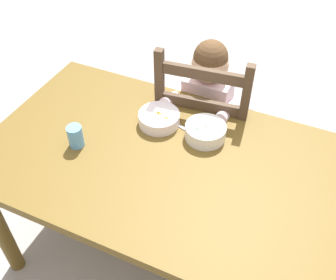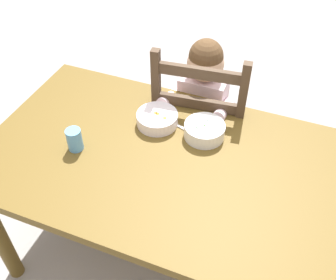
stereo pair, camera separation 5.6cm
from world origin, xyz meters
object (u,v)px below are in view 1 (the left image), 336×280
object	(u,v)px
drinking_cup	(75,136)
bowl_of_peas	(205,131)
spoon	(176,123)
child_figure	(205,105)
dining_table	(161,174)
dining_chair	(204,131)
bowl_of_carrots	(159,118)

from	to	relation	value
drinking_cup	bowl_of_peas	bearing A→B (deg)	29.49
spoon	child_figure	bearing A→B (deg)	81.78
dining_table	child_figure	world-z (taller)	child_figure
dining_chair	dining_table	bearing A→B (deg)	-92.05
bowl_of_carrots	drinking_cup	size ratio (longest dim) A/B	1.86
spoon	drinking_cup	world-z (taller)	drinking_cup
dining_chair	drinking_cup	distance (m)	0.72
child_figure	drinking_cup	bearing A→B (deg)	-122.48
child_figure	spoon	distance (m)	0.28
dining_chair	bowl_of_carrots	xyz separation A→B (m)	(-0.11, -0.30, 0.28)
child_figure	bowl_of_carrots	world-z (taller)	child_figure
dining_chair	drinking_cup	world-z (taller)	dining_chair
dining_chair	bowl_of_carrots	size ratio (longest dim) A/B	5.63
dining_table	spoon	size ratio (longest dim) A/B	10.46
dining_table	child_figure	size ratio (longest dim) A/B	1.47
bowl_of_carrots	drinking_cup	xyz separation A→B (m)	(-0.24, -0.26, 0.02)
bowl_of_peas	drinking_cup	distance (m)	0.52
bowl_of_carrots	spoon	world-z (taller)	bowl_of_carrots
dining_chair	spoon	size ratio (longest dim) A/B	7.22
bowl_of_peas	dining_table	bearing A→B (deg)	-122.64
dining_table	drinking_cup	bearing A→B (deg)	-167.34
dining_table	drinking_cup	distance (m)	0.38
drinking_cup	bowl_of_carrots	bearing A→B (deg)	46.37
dining_chair	drinking_cup	size ratio (longest dim) A/B	10.45
dining_chair	child_figure	distance (m)	0.17
spoon	dining_chair	bearing A→B (deg)	80.72
dining_table	dining_chair	world-z (taller)	dining_chair
dining_chair	spoon	xyz separation A→B (m)	(-0.04, -0.27, 0.25)
dining_table	spoon	bearing A→B (deg)	97.64
dining_table	spoon	distance (m)	0.23
dining_chair	child_figure	bearing A→B (deg)	-138.03
dining_table	dining_chair	distance (m)	0.50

